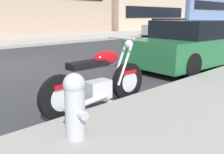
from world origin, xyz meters
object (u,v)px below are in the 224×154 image
at_px(parked_motorcycle, 99,82).
at_px(car_opposite_curb, 168,28).
at_px(parked_car_across_street, 194,45).
at_px(fire_hydrant, 75,104).

height_order(parked_motorcycle, car_opposite_curb, car_opposite_curb).
xyz_separation_m(parked_motorcycle, parked_car_across_street, (4.35, 0.74, 0.20)).
distance_m(parked_motorcycle, car_opposite_curb, 15.76).
height_order(parked_car_across_street, car_opposite_curb, parked_car_across_street).
height_order(parked_motorcycle, parked_car_across_street, parked_car_across_street).
bearing_deg(parked_car_across_street, fire_hydrant, -160.69).
relative_size(car_opposite_curb, fire_hydrant, 5.61).
bearing_deg(parked_car_across_street, parked_motorcycle, -167.05).
xyz_separation_m(parked_car_across_street, fire_hydrant, (-5.38, -1.54, -0.10)).
xyz_separation_m(parked_motorcycle, fire_hydrant, (-1.03, -0.80, 0.09)).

